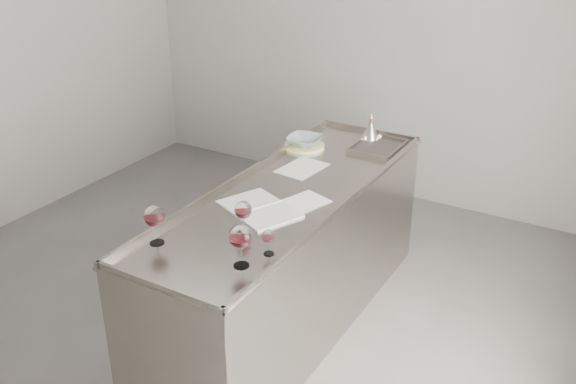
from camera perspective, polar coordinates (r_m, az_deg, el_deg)
The scene contains 12 objects.
room_shell at distance 3.69m, azimuth -8.99°, elevation 6.47°, with size 4.54×5.04×2.84m.
counter at distance 4.05m, azimuth 0.15°, elevation -5.95°, with size 0.77×2.42×0.97m.
wine_glass_left at distance 3.28m, azimuth -11.78°, elevation -2.18°, with size 0.11×0.11×0.21m.
wine_glass_middle at distance 3.33m, azimuth -4.01°, elevation -1.67°, with size 0.09×0.09×0.18m.
wine_glass_right at distance 3.02m, azimuth -4.26°, elevation -4.06°, with size 0.11×0.11×0.22m.
wine_glass_small at distance 3.14m, azimuth -1.75°, elevation -4.03°, with size 0.07×0.07×0.13m.
notebook at distance 3.61m, azimuth -2.58°, elevation -1.50°, with size 0.53×0.46×0.02m.
loose_paper_top at distance 4.15m, azimuth 1.28°, elevation 2.16°, with size 0.23×0.33×0.00m, color white.
loose_paper_under at distance 3.68m, azimuth 1.24°, elevation -0.98°, with size 0.21×0.30×0.00m, color silver.
trivet at distance 4.49m, azimuth 1.48°, elevation 4.11°, with size 0.28×0.28×0.02m, color #ECE599.
ceramic_bowl at distance 4.48m, azimuth 1.49°, elevation 4.58°, with size 0.24×0.24×0.06m, color gray.
wine_funnel at distance 4.68m, azimuth 7.38°, elevation 5.43°, with size 0.13×0.13×0.19m.
Camera 1 is at (2.24, -2.69, 2.57)m, focal length 40.00 mm.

